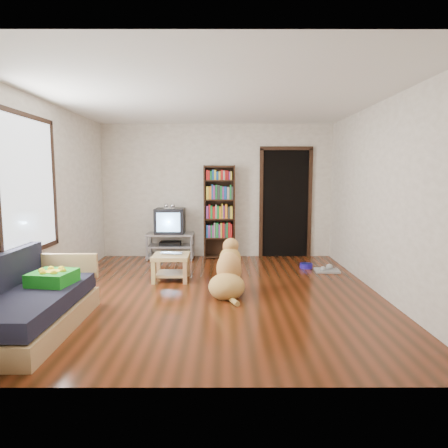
{
  "coord_description": "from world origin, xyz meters",
  "views": [
    {
      "loc": [
        0.13,
        -5.37,
        1.61
      ],
      "look_at": [
        0.14,
        0.43,
        0.9
      ],
      "focal_mm": 32.0,
      "sensor_mm": 36.0,
      "label": 1
    }
  ],
  "objects_px": {
    "crt_tv": "(170,221)",
    "coffee_table": "(171,262)",
    "laptop": "(171,254)",
    "dog": "(228,274)",
    "grey_rag": "(327,270)",
    "sofa": "(30,307)",
    "green_cushion": "(53,278)",
    "tv_stand": "(170,245)",
    "bookshelf": "(219,207)",
    "dog_bowl": "(306,266)"
  },
  "relations": [
    {
      "from": "dog_bowl",
      "to": "tv_stand",
      "type": "distance_m",
      "value": 2.61
    },
    {
      "from": "laptop",
      "to": "bookshelf",
      "type": "bearing_deg",
      "value": 77.91
    },
    {
      "from": "laptop",
      "to": "dog",
      "type": "distance_m",
      "value": 1.14
    },
    {
      "from": "laptop",
      "to": "dog_bowl",
      "type": "bearing_deg",
      "value": 31.12
    },
    {
      "from": "green_cushion",
      "to": "crt_tv",
      "type": "bearing_deg",
      "value": 84.69
    },
    {
      "from": "grey_rag",
      "to": "sofa",
      "type": "relative_size",
      "value": 0.22
    },
    {
      "from": "sofa",
      "to": "green_cushion",
      "type": "bearing_deg",
      "value": 67.11
    },
    {
      "from": "laptop",
      "to": "tv_stand",
      "type": "xyz_separation_m",
      "value": [
        -0.22,
        1.62,
        -0.14
      ]
    },
    {
      "from": "laptop",
      "to": "bookshelf",
      "type": "xyz_separation_m",
      "value": [
        0.73,
        1.71,
        0.59
      ]
    },
    {
      "from": "crt_tv",
      "to": "bookshelf",
      "type": "height_order",
      "value": "bookshelf"
    },
    {
      "from": "tv_stand",
      "to": "dog_bowl",
      "type": "bearing_deg",
      "value": -17.74
    },
    {
      "from": "coffee_table",
      "to": "bookshelf",
      "type": "bearing_deg",
      "value": 66.63
    },
    {
      "from": "tv_stand",
      "to": "crt_tv",
      "type": "relative_size",
      "value": 1.55
    },
    {
      "from": "dog_bowl",
      "to": "sofa",
      "type": "height_order",
      "value": "sofa"
    },
    {
      "from": "laptop",
      "to": "bookshelf",
      "type": "distance_m",
      "value": 1.95
    },
    {
      "from": "dog",
      "to": "grey_rag",
      "type": "bearing_deg",
      "value": 37.88
    },
    {
      "from": "crt_tv",
      "to": "coffee_table",
      "type": "relative_size",
      "value": 1.05
    },
    {
      "from": "bookshelf",
      "to": "dog",
      "type": "height_order",
      "value": "bookshelf"
    },
    {
      "from": "crt_tv",
      "to": "dog",
      "type": "xyz_separation_m",
      "value": [
        1.1,
        -2.37,
        -0.46
      ]
    },
    {
      "from": "grey_rag",
      "to": "crt_tv",
      "type": "bearing_deg",
      "value": 159.03
    },
    {
      "from": "grey_rag",
      "to": "bookshelf",
      "type": "distance_m",
      "value": 2.36
    },
    {
      "from": "grey_rag",
      "to": "tv_stand",
      "type": "distance_m",
      "value": 2.97
    },
    {
      "from": "sofa",
      "to": "dog",
      "type": "height_order",
      "value": "sofa"
    },
    {
      "from": "green_cushion",
      "to": "bookshelf",
      "type": "xyz_separation_m",
      "value": [
        1.8,
        3.43,
        0.51
      ]
    },
    {
      "from": "laptop",
      "to": "grey_rag",
      "type": "relative_size",
      "value": 0.87
    },
    {
      "from": "coffee_table",
      "to": "green_cushion",
      "type": "bearing_deg",
      "value": -121.55
    },
    {
      "from": "bookshelf",
      "to": "sofa",
      "type": "relative_size",
      "value": 1.0
    },
    {
      "from": "dog",
      "to": "sofa",
      "type": "bearing_deg",
      "value": -148.2
    },
    {
      "from": "green_cushion",
      "to": "dog_bowl",
      "type": "xyz_separation_m",
      "value": [
        3.32,
        2.55,
        -0.45
      ]
    },
    {
      "from": "grey_rag",
      "to": "bookshelf",
      "type": "relative_size",
      "value": 0.22
    },
    {
      "from": "grey_rag",
      "to": "tv_stand",
      "type": "bearing_deg",
      "value": 159.42
    },
    {
      "from": "laptop",
      "to": "grey_rag",
      "type": "height_order",
      "value": "laptop"
    },
    {
      "from": "crt_tv",
      "to": "laptop",
      "type": "bearing_deg",
      "value": -82.29
    },
    {
      "from": "tv_stand",
      "to": "dog",
      "type": "xyz_separation_m",
      "value": [
        1.1,
        -2.35,
        0.01
      ]
    },
    {
      "from": "crt_tv",
      "to": "dog",
      "type": "bearing_deg",
      "value": -65.19
    },
    {
      "from": "crt_tv",
      "to": "dog",
      "type": "relative_size",
      "value": 0.61
    },
    {
      "from": "green_cushion",
      "to": "coffee_table",
      "type": "xyz_separation_m",
      "value": [
        1.07,
        1.75,
        -0.21
      ]
    },
    {
      "from": "tv_stand",
      "to": "sofa",
      "type": "xyz_separation_m",
      "value": [
        -0.97,
        -3.63,
        -0.01
      ]
    },
    {
      "from": "sofa",
      "to": "dog",
      "type": "bearing_deg",
      "value": 31.8
    },
    {
      "from": "green_cushion",
      "to": "tv_stand",
      "type": "relative_size",
      "value": 0.47
    },
    {
      "from": "coffee_table",
      "to": "dog",
      "type": "xyz_separation_m",
      "value": [
        0.87,
        -0.76,
        0.0
      ]
    },
    {
      "from": "grey_rag",
      "to": "sofa",
      "type": "height_order",
      "value": "sofa"
    },
    {
      "from": "tv_stand",
      "to": "sofa",
      "type": "distance_m",
      "value": 3.76
    },
    {
      "from": "crt_tv",
      "to": "grey_rag",
      "type": "bearing_deg",
      "value": -20.97
    },
    {
      "from": "dog_bowl",
      "to": "crt_tv",
      "type": "height_order",
      "value": "crt_tv"
    },
    {
      "from": "dog_bowl",
      "to": "bookshelf",
      "type": "distance_m",
      "value": 2.01
    },
    {
      "from": "laptop",
      "to": "dog_bowl",
      "type": "xyz_separation_m",
      "value": [
        2.25,
        0.83,
        -0.37
      ]
    },
    {
      "from": "bookshelf",
      "to": "tv_stand",
      "type": "bearing_deg",
      "value": -174.37
    },
    {
      "from": "grey_rag",
      "to": "coffee_table",
      "type": "bearing_deg",
      "value": -167.86
    },
    {
      "from": "green_cushion",
      "to": "coffee_table",
      "type": "bearing_deg",
      "value": 67.34
    }
  ]
}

